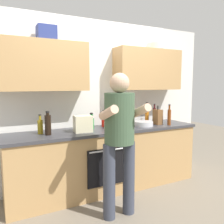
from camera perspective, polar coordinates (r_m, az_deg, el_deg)
ground_plane at (r=3.70m, az=-1.17°, el=-17.83°), size 12.00×12.00×0.00m
back_wall_unit at (r=3.62m, az=-3.12°, el=6.02°), size 4.00×0.38×2.50m
counter at (r=3.54m, az=-1.19°, el=-11.17°), size 2.84×0.67×0.90m
person_standing at (r=2.69m, az=1.83°, el=-5.18°), size 0.49×0.45×1.66m
bottle_soda at (r=3.40m, az=-4.96°, el=-2.52°), size 0.07×0.07×0.23m
bottle_soy at (r=3.08m, az=-15.18°, el=-2.90°), size 0.08×0.08×0.30m
bottle_hotsauce at (r=3.57m, az=-1.99°, el=-1.96°), size 0.07×0.07×0.25m
bottle_juice at (r=3.92m, az=8.41°, el=-0.56°), size 0.06×0.06×0.35m
bottle_oil at (r=3.18m, az=-16.89°, el=-3.31°), size 0.07×0.07×0.25m
bottle_wine at (r=4.03m, az=10.15°, el=-0.61°), size 0.05×0.05×0.31m
bottle_vinegar at (r=3.81m, az=13.61°, el=-1.05°), size 0.05×0.05×0.33m
cup_coffee at (r=3.41m, az=-1.15°, el=-3.21°), size 0.09×0.09×0.10m
mixing_bowl at (r=3.68m, az=7.60°, el=-2.77°), size 0.29×0.29×0.07m
knife_block at (r=3.84m, az=10.93°, el=-1.16°), size 0.10×0.14×0.30m
potted_herb at (r=3.44m, az=1.99°, el=-1.26°), size 0.20×0.20×0.28m
grocery_bag_rice at (r=3.19m, az=-7.01°, el=-2.84°), size 0.25×0.20×0.22m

